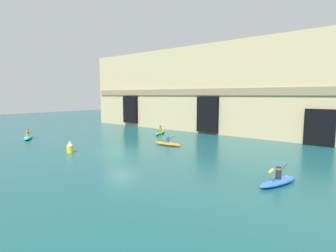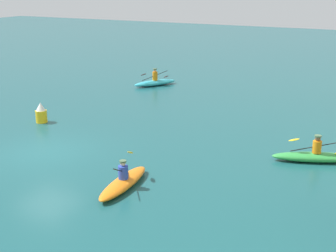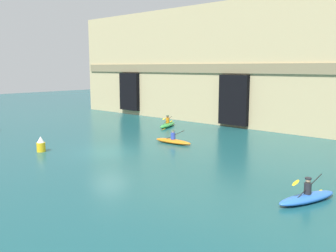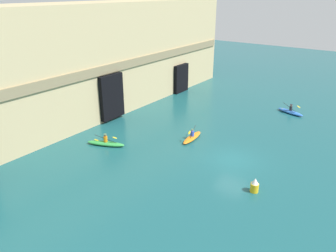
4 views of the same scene
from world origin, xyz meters
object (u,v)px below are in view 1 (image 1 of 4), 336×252
(kayak_orange, at_px, (168,143))
(kayak_cyan, at_px, (28,137))
(kayak_green, at_px, (160,132))
(kayak_blue, at_px, (278,181))
(marker_buoy, at_px, (70,147))

(kayak_orange, distance_m, kayak_cyan, 16.77)
(kayak_cyan, xyz_separation_m, kayak_green, (9.49, 12.70, -0.02))
(kayak_green, bearing_deg, kayak_cyan, 120.19)
(kayak_orange, distance_m, kayak_green, 7.92)
(kayak_green, distance_m, kayak_blue, 20.98)
(kayak_blue, relative_size, marker_buoy, 3.11)
(kayak_orange, bearing_deg, marker_buoy, 54.72)
(kayak_green, bearing_deg, kayak_blue, -143.96)
(kayak_green, xyz_separation_m, kayak_blue, (18.00, -10.78, -0.01))
(kayak_blue, distance_m, marker_buoy, 17.29)
(kayak_cyan, distance_m, kayak_blue, 27.55)
(marker_buoy, bearing_deg, kayak_orange, 59.54)
(kayak_green, height_order, kayak_blue, kayak_blue)
(kayak_orange, xyz_separation_m, kayak_blue, (12.33, -5.26, 0.01))
(kayak_blue, bearing_deg, kayak_green, -102.80)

